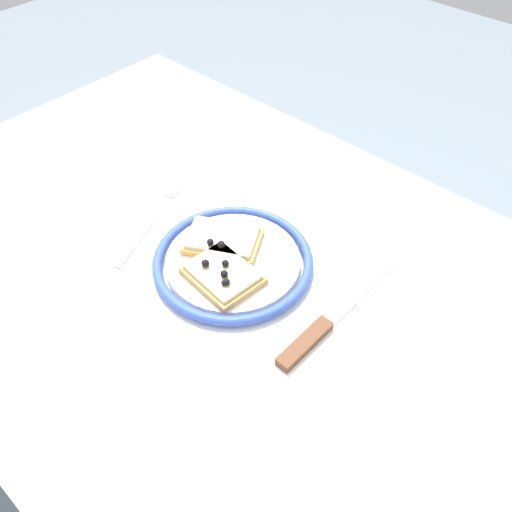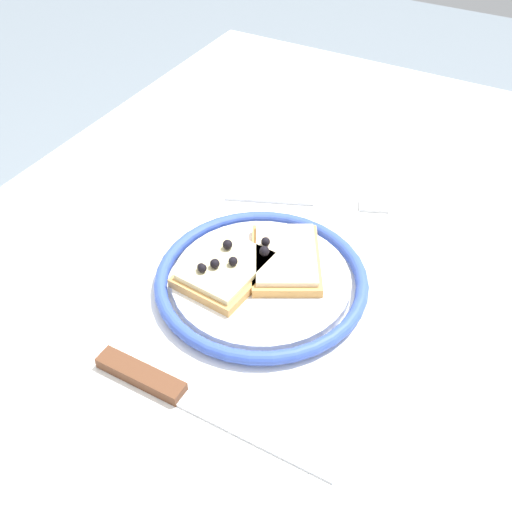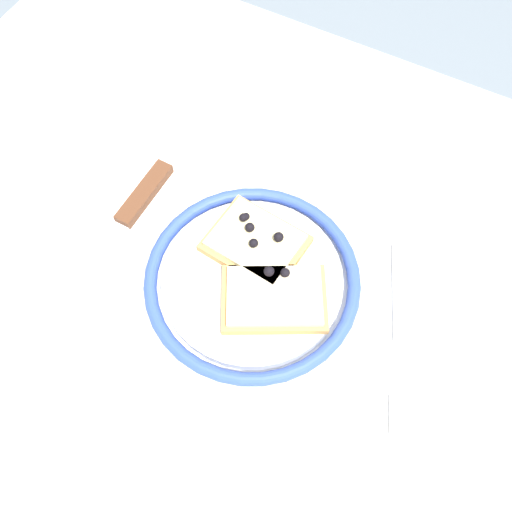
% 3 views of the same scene
% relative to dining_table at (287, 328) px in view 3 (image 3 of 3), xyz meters
% --- Properties ---
extents(ground_plane, '(6.00, 6.00, 0.00)m').
position_rel_dining_table_xyz_m(ground_plane, '(0.00, 0.00, -0.65)').
color(ground_plane, slate).
extents(dining_table, '(1.08, 0.73, 0.76)m').
position_rel_dining_table_xyz_m(dining_table, '(0.00, 0.00, 0.00)').
color(dining_table, white).
rests_on(dining_table, ground_plane).
extents(plate, '(0.23, 0.23, 0.02)m').
position_rel_dining_table_xyz_m(plate, '(0.04, 0.01, 0.12)').
color(plate, white).
rests_on(plate, dining_table).
extents(pizza_slice_near, '(0.13, 0.11, 0.03)m').
position_rel_dining_table_xyz_m(pizza_slice_near, '(0.01, 0.02, 0.13)').
color(pizza_slice_near, tan).
rests_on(pizza_slice_near, plate).
extents(pizza_slice_far, '(0.10, 0.09, 0.03)m').
position_rel_dining_table_xyz_m(pizza_slice_far, '(0.06, -0.02, 0.13)').
color(pizza_slice_far, tan).
rests_on(pizza_slice_far, plate).
extents(knife, '(0.02, 0.24, 0.01)m').
position_rel_dining_table_xyz_m(knife, '(0.20, 0.01, 0.12)').
color(knife, silver).
rests_on(knife, dining_table).
extents(fork, '(0.09, 0.19, 0.00)m').
position_rel_dining_table_xyz_m(fork, '(-0.12, -0.01, 0.11)').
color(fork, silver).
rests_on(fork, dining_table).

